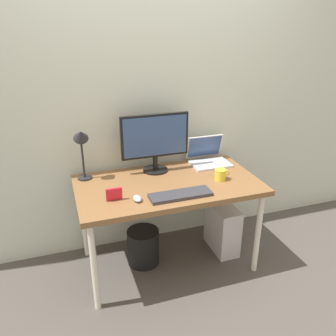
{
  "coord_description": "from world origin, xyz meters",
  "views": [
    {
      "loc": [
        -0.76,
        -2.25,
        1.88
      ],
      "look_at": [
        0.0,
        0.0,
        0.85
      ],
      "focal_mm": 37.37,
      "sensor_mm": 36.0,
      "label": 1
    }
  ],
  "objects_px": {
    "desk": "(168,190)",
    "computer_tower": "(222,228)",
    "mouse": "(137,198)",
    "wastebasket": "(143,247)",
    "monitor": "(155,139)",
    "laptop": "(208,157)",
    "photo_frame": "(114,194)",
    "desk_lamp": "(81,143)",
    "coffee_mug": "(220,175)",
    "keyboard": "(181,195)"
  },
  "relations": [
    {
      "from": "wastebasket",
      "to": "mouse",
      "type": "bearing_deg",
      "value": -109.57
    },
    {
      "from": "desk",
      "to": "laptop",
      "type": "relative_size",
      "value": 4.29
    },
    {
      "from": "coffee_mug",
      "to": "photo_frame",
      "type": "height_order",
      "value": "photo_frame"
    },
    {
      "from": "monitor",
      "to": "mouse",
      "type": "height_order",
      "value": "monitor"
    },
    {
      "from": "laptop",
      "to": "coffee_mug",
      "type": "xyz_separation_m",
      "value": [
        -0.05,
        -0.34,
        -0.01
      ]
    },
    {
      "from": "monitor",
      "to": "desk_lamp",
      "type": "relative_size",
      "value": 1.27
    },
    {
      "from": "desk",
      "to": "monitor",
      "type": "height_order",
      "value": "monitor"
    },
    {
      "from": "desk",
      "to": "computer_tower",
      "type": "bearing_deg",
      "value": 3.8
    },
    {
      "from": "desk_lamp",
      "to": "coffee_mug",
      "type": "relative_size",
      "value": 3.52
    },
    {
      "from": "desk",
      "to": "mouse",
      "type": "relative_size",
      "value": 15.27
    },
    {
      "from": "desk",
      "to": "monitor",
      "type": "bearing_deg",
      "value": 95.89
    },
    {
      "from": "mouse",
      "to": "computer_tower",
      "type": "xyz_separation_m",
      "value": [
        0.8,
        0.24,
        -0.54
      ]
    },
    {
      "from": "desk",
      "to": "computer_tower",
      "type": "distance_m",
      "value": 0.69
    },
    {
      "from": "desk",
      "to": "keyboard",
      "type": "relative_size",
      "value": 3.12
    },
    {
      "from": "keyboard",
      "to": "coffee_mug",
      "type": "relative_size",
      "value": 3.61
    },
    {
      "from": "mouse",
      "to": "wastebasket",
      "type": "bearing_deg",
      "value": 70.43
    },
    {
      "from": "mouse",
      "to": "desk_lamp",
      "type": "bearing_deg",
      "value": 123.7
    },
    {
      "from": "monitor",
      "to": "keyboard",
      "type": "bearing_deg",
      "value": -85.58
    },
    {
      "from": "desk",
      "to": "desk_lamp",
      "type": "relative_size",
      "value": 3.2
    },
    {
      "from": "photo_frame",
      "to": "coffee_mug",
      "type": "bearing_deg",
      "value": 4.73
    },
    {
      "from": "desk_lamp",
      "to": "laptop",
      "type": "bearing_deg",
      "value": 1.04
    },
    {
      "from": "wastebasket",
      "to": "computer_tower",
      "type": "bearing_deg",
      "value": -2.81
    },
    {
      "from": "keyboard",
      "to": "computer_tower",
      "type": "bearing_deg",
      "value": 28.67
    },
    {
      "from": "desk",
      "to": "coffee_mug",
      "type": "bearing_deg",
      "value": -11.14
    },
    {
      "from": "computer_tower",
      "to": "laptop",
      "type": "bearing_deg",
      "value": 104.6
    },
    {
      "from": "keyboard",
      "to": "photo_frame",
      "type": "height_order",
      "value": "photo_frame"
    },
    {
      "from": "mouse",
      "to": "computer_tower",
      "type": "bearing_deg",
      "value": 16.59
    },
    {
      "from": "desk",
      "to": "desk_lamp",
      "type": "xyz_separation_m",
      "value": [
        -0.59,
        0.25,
        0.36
      ]
    },
    {
      "from": "mouse",
      "to": "computer_tower",
      "type": "distance_m",
      "value": 0.99
    },
    {
      "from": "desk",
      "to": "wastebasket",
      "type": "relative_size",
      "value": 4.58
    },
    {
      "from": "desk_lamp",
      "to": "wastebasket",
      "type": "bearing_deg",
      "value": -24.14
    },
    {
      "from": "desk_lamp",
      "to": "mouse",
      "type": "xyz_separation_m",
      "value": [
        0.3,
        -0.45,
        -0.29
      ]
    },
    {
      "from": "monitor",
      "to": "photo_frame",
      "type": "xyz_separation_m",
      "value": [
        -0.41,
        -0.39,
        -0.22
      ]
    },
    {
      "from": "keyboard",
      "to": "photo_frame",
      "type": "xyz_separation_m",
      "value": [
        -0.45,
        0.09,
        0.04
      ]
    },
    {
      "from": "laptop",
      "to": "computer_tower",
      "type": "bearing_deg",
      "value": -75.4
    },
    {
      "from": "laptop",
      "to": "desk_lamp",
      "type": "distance_m",
      "value": 1.06
    },
    {
      "from": "desk",
      "to": "photo_frame",
      "type": "bearing_deg",
      "value": -161.33
    },
    {
      "from": "desk_lamp",
      "to": "keyboard",
      "type": "bearing_deg",
      "value": -38.84
    },
    {
      "from": "coffee_mug",
      "to": "desk_lamp",
      "type": "bearing_deg",
      "value": 161.8
    },
    {
      "from": "laptop",
      "to": "keyboard",
      "type": "relative_size",
      "value": 0.73
    },
    {
      "from": "desk",
      "to": "photo_frame",
      "type": "height_order",
      "value": "photo_frame"
    },
    {
      "from": "wastebasket",
      "to": "photo_frame",
      "type": "bearing_deg",
      "value": -138.54
    },
    {
      "from": "photo_frame",
      "to": "wastebasket",
      "type": "distance_m",
      "value": 0.71
    },
    {
      "from": "laptop",
      "to": "mouse",
      "type": "relative_size",
      "value": 3.56
    },
    {
      "from": "monitor",
      "to": "coffee_mug",
      "type": "xyz_separation_m",
      "value": [
        0.42,
        -0.32,
        -0.22
      ]
    },
    {
      "from": "desk",
      "to": "computer_tower",
      "type": "height_order",
      "value": "desk"
    },
    {
      "from": "keyboard",
      "to": "coffee_mug",
      "type": "height_order",
      "value": "coffee_mug"
    },
    {
      "from": "desk",
      "to": "desk_lamp",
      "type": "distance_m",
      "value": 0.73
    },
    {
      "from": "monitor",
      "to": "laptop",
      "type": "bearing_deg",
      "value": 2.34
    },
    {
      "from": "monitor",
      "to": "wastebasket",
      "type": "xyz_separation_m",
      "value": [
        -0.17,
        -0.18,
        -0.85
      ]
    }
  ]
}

